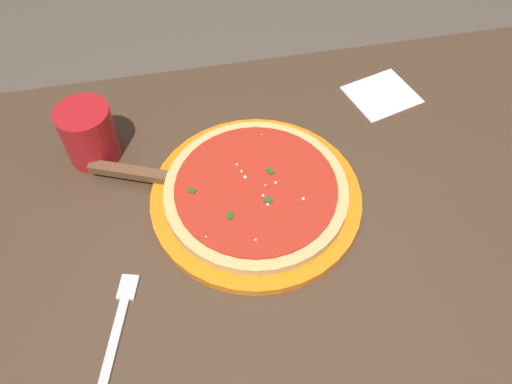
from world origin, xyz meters
The scene contains 8 objects.
ground_plane centered at (0.00, 0.00, 0.00)m, with size 5.00×5.00×0.00m, color brown.
restaurant_table centered at (0.00, 0.00, 0.63)m, with size 1.13×0.72×0.78m.
serving_plate centered at (-0.04, 0.04, 0.78)m, with size 0.32×0.32×0.01m, color orange.
pizza centered at (-0.04, 0.04, 0.80)m, with size 0.27×0.27×0.02m.
pizza_server centered at (-0.19, 0.10, 0.80)m, with size 0.22×0.12×0.01m.
cup_tall_drink centered at (-0.28, 0.18, 0.82)m, with size 0.08×0.08×0.10m, color #B2191E.
napkin_folded_right centered at (0.22, 0.22, 0.78)m, with size 0.11×0.10×0.00m, color white.
fork centered at (-0.26, -0.13, 0.78)m, with size 0.07×0.18×0.00m.
Camera 1 is at (-0.13, -0.40, 1.39)m, focal length 35.05 mm.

